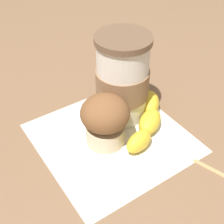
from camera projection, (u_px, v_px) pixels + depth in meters
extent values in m
plane|color=brown|center=(112.00, 138.00, 0.53)|extent=(3.00, 3.00, 0.00)
cube|color=white|center=(112.00, 138.00, 0.53)|extent=(0.25, 0.25, 0.00)
cylinder|color=silver|center=(122.00, 80.00, 0.53)|extent=(0.09, 0.09, 0.14)
cylinder|color=brown|center=(123.00, 39.00, 0.48)|extent=(0.09, 0.09, 0.01)
cylinder|color=#846042|center=(122.00, 83.00, 0.54)|extent=(0.09, 0.09, 0.05)
cylinder|color=beige|center=(107.00, 135.00, 0.51)|extent=(0.06, 0.06, 0.03)
ellipsoid|color=brown|center=(106.00, 115.00, 0.48)|extent=(0.08, 0.08, 0.06)
ellipsoid|color=gold|center=(139.00, 141.00, 0.50)|extent=(0.04, 0.06, 0.03)
ellipsoid|color=gold|center=(150.00, 122.00, 0.53)|extent=(0.06, 0.07, 0.03)
ellipsoid|color=gold|center=(150.00, 103.00, 0.57)|extent=(0.07, 0.06, 0.03)
ellipsoid|color=brown|center=(141.00, 87.00, 0.61)|extent=(0.06, 0.04, 0.03)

